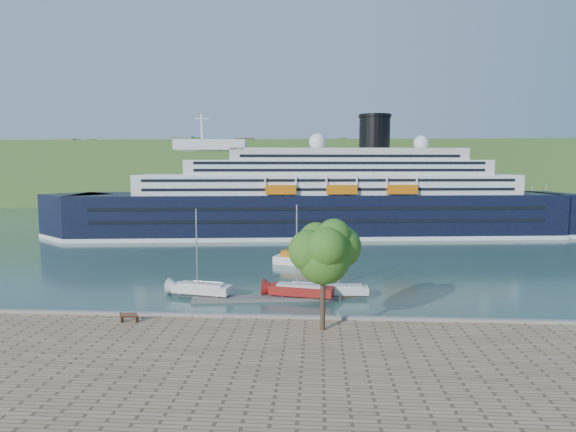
# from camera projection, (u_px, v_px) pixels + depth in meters

# --- Properties ---
(ground) EXTENTS (400.00, 400.00, 0.00)m
(ground) POSITION_uv_depth(u_px,v_px,m) (242.00, 327.00, 45.70)
(ground) COLOR #2A4B46
(ground) RESTS_ON ground
(far_hillside) EXTENTS (400.00, 50.00, 24.00)m
(far_hillside) POSITION_uv_depth(u_px,v_px,m) (300.00, 173.00, 188.32)
(far_hillside) COLOR #3A5D25
(far_hillside) RESTS_ON ground
(quay_coping) EXTENTS (220.00, 0.50, 0.30)m
(quay_coping) POSITION_uv_depth(u_px,v_px,m) (241.00, 316.00, 45.38)
(quay_coping) COLOR slate
(quay_coping) RESTS_ON promenade
(cruise_ship) EXTENTS (117.34, 29.56, 26.09)m
(cruise_ship) POSITION_uv_depth(u_px,v_px,m) (317.00, 175.00, 103.22)
(cruise_ship) COLOR black
(cruise_ship) RESTS_ON ground
(park_bench) EXTENTS (1.67, 0.77, 1.05)m
(park_bench) POSITION_uv_depth(u_px,v_px,m) (129.00, 316.00, 43.96)
(park_bench) COLOR #472414
(park_bench) RESTS_ON promenade
(promenade_tree) EXTENTS (6.38, 6.38, 10.56)m
(promenade_tree) POSITION_uv_depth(u_px,v_px,m) (323.00, 270.00, 41.35)
(promenade_tree) COLOR #2A5616
(promenade_tree) RESTS_ON promenade
(floating_pontoon) EXTENTS (16.81, 4.17, 0.37)m
(floating_pontoon) POSITION_uv_depth(u_px,v_px,m) (266.00, 298.00, 54.75)
(floating_pontoon) COLOR slate
(floating_pontoon) RESTS_ON ground
(sailboat_white_near) EXTENTS (7.89, 3.64, 9.84)m
(sailboat_white_near) POSITION_uv_depth(u_px,v_px,m) (201.00, 256.00, 55.34)
(sailboat_white_near) COLOR silver
(sailboat_white_near) RESTS_ON ground
(sailboat_red) EXTENTS (8.32, 3.74, 10.38)m
(sailboat_red) POSITION_uv_depth(u_px,v_px,m) (301.00, 255.00, 54.44)
(sailboat_red) COLOR maroon
(sailboat_red) RESTS_ON ground
(sailboat_white_far) EXTENTS (6.60, 2.11, 8.42)m
(sailboat_white_far) POSITION_uv_depth(u_px,v_px,m) (343.00, 262.00, 55.33)
(sailboat_white_far) COLOR silver
(sailboat_white_far) RESTS_ON ground
(tender_launch) EXTENTS (8.15, 4.99, 2.13)m
(tender_launch) POSITION_uv_depth(u_px,v_px,m) (299.00, 258.00, 74.07)
(tender_launch) COLOR #CA640B
(tender_launch) RESTS_ON ground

